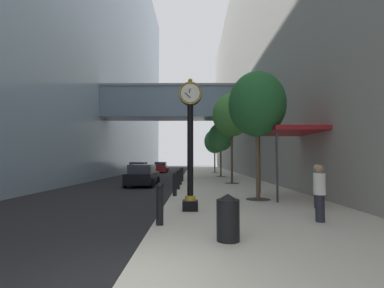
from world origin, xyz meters
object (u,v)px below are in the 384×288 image
object	(u,v)px
bollard_third	(175,184)
bollard_sixth	(182,174)
street_tree_mid_near	(232,115)
street_tree_far	(215,141)
street_tree_near	(257,105)
trash_bin	(228,217)
car_black_far	(143,176)
pedestrian_walking	(317,185)
street_clock	(190,137)
pedestrian_by_clock	(320,192)
car_silver_mid	(139,169)
street_tree_mid_far	(221,137)
bollard_fourth	(178,179)
bollard_fifth	(181,176)
car_red_near	(161,167)
bollard_nearest	(160,203)

from	to	relation	value
bollard_third	bollard_sixth	world-z (taller)	same
street_tree_mid_near	street_tree_far	distance (m)	17.65
street_tree_near	trash_bin	world-z (taller)	street_tree_near
car_black_far	pedestrian_walking	bearing A→B (deg)	-50.60
street_clock	street_tree_near	bearing A→B (deg)	42.34
street_tree_near	pedestrian_by_clock	xyz separation A→B (m)	(0.76, -4.63, -3.49)
pedestrian_walking	bollard_third	bearing A→B (deg)	147.57
street_tree_near	pedestrian_walking	size ratio (longest dim) A/B	3.62
street_tree_far	car_silver_mid	world-z (taller)	street_tree_far
street_tree_mid_far	pedestrian_by_clock	xyz separation A→B (m)	(0.76, -22.27, -3.36)
bollard_fourth	bollard_fifth	bearing A→B (deg)	90.00
bollard_third	street_tree_near	xyz separation A→B (m)	(3.89, -1.25, 3.76)
car_red_near	car_black_far	size ratio (longest dim) A/B	1.07
bollard_nearest	car_black_far	bearing A→B (deg)	102.24
bollard_nearest	car_silver_mid	size ratio (longest dim) A/B	0.25
bollard_third	street_tree_near	world-z (taller)	street_tree_near
bollard_fifth	bollard_sixth	size ratio (longest dim) A/B	1.00
pedestrian_walking	car_black_far	xyz separation A→B (m)	(-8.43, 10.26, -0.22)
car_red_near	pedestrian_walking	bearing A→B (deg)	-73.40
bollard_sixth	car_black_far	distance (m)	3.96
bollard_fourth	pedestrian_walking	world-z (taller)	pedestrian_walking
street_clock	trash_bin	bearing A→B (deg)	-76.74
pedestrian_by_clock	car_black_far	distance (m)	14.65
street_tree_near	car_red_near	size ratio (longest dim) A/B	1.28
street_tree_mid_near	pedestrian_by_clock	xyz separation A→B (m)	(0.76, -13.45, -4.37)
bollard_sixth	pedestrian_walking	size ratio (longest dim) A/B	0.72
bollard_fifth	car_silver_mid	bearing A→B (deg)	113.57
bollard_nearest	street_tree_near	xyz separation A→B (m)	(3.89, 5.06, 3.76)
bollard_fourth	bollard_fifth	distance (m)	3.16
pedestrian_walking	car_black_far	world-z (taller)	pedestrian_walking
bollard_third	street_clock	bearing A→B (deg)	-78.47
bollard_fourth	street_tree_near	world-z (taller)	street_tree_near
street_tree_mid_near	street_tree_far	xyz separation A→B (m)	(-0.00, 17.63, -0.91)
street_clock	car_black_far	size ratio (longest dim) A/B	1.11
street_clock	car_silver_mid	xyz separation A→B (m)	(-6.24, 22.77, -1.97)
street_tree_far	car_silver_mid	size ratio (longest dim) A/B	1.27
bollard_fifth	pedestrian_by_clock	bearing A→B (deg)	-69.12
street_clock	bollard_fifth	world-z (taller)	street_clock
street_clock	bollard_sixth	bearing A→B (deg)	93.50
bollard_fourth	car_silver_mid	world-z (taller)	car_silver_mid
street_tree_near	car_red_near	distance (m)	31.10
bollard_nearest	bollard_fifth	xyz separation A→B (m)	(0.00, 12.64, 0.00)
bollard_sixth	trash_bin	world-z (taller)	bollard_sixth
bollard_nearest	trash_bin	world-z (taller)	bollard_nearest
street_tree_far	pedestrian_walking	world-z (taller)	street_tree_far
street_clock	trash_bin	size ratio (longest dim) A/B	4.57
street_tree_near	car_silver_mid	xyz separation A→B (m)	(-9.31, 19.97, -3.71)
street_tree_near	car_red_near	world-z (taller)	street_tree_near
bollard_fourth	trash_bin	bearing A→B (deg)	-81.11
bollard_sixth	street_tree_far	bearing A→B (deg)	76.08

